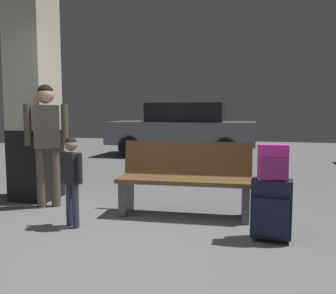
{
  "coord_description": "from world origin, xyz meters",
  "views": [
    {
      "loc": [
        1.24,
        -2.59,
        1.25
      ],
      "look_at": [
        0.21,
        1.3,
        0.85
      ],
      "focal_mm": 37.55,
      "sensor_mm": 36.0,
      "label": 1
    }
  ],
  "objects_px": {
    "structural_pillar": "(34,91)",
    "adult": "(47,132)",
    "bench": "(185,179)",
    "backpack_bright": "(273,163)",
    "child": "(72,172)",
    "suitcase": "(271,209)",
    "parked_car_far": "(183,128)"
  },
  "relations": [
    {
      "from": "structural_pillar",
      "to": "adult",
      "type": "xyz_separation_m",
      "value": [
        0.43,
        -0.36,
        -0.55
      ]
    },
    {
      "from": "bench",
      "to": "backpack_bright",
      "type": "xyz_separation_m",
      "value": [
        0.99,
        -0.65,
        0.33
      ]
    },
    {
      "from": "child",
      "to": "suitcase",
      "type": "bearing_deg",
      "value": 3.2
    },
    {
      "from": "child",
      "to": "parked_car_far",
      "type": "height_order",
      "value": "parked_car_far"
    },
    {
      "from": "adult",
      "to": "parked_car_far",
      "type": "relative_size",
      "value": 0.39
    },
    {
      "from": "bench",
      "to": "child",
      "type": "bearing_deg",
      "value": -144.82
    },
    {
      "from": "parked_car_far",
      "to": "structural_pillar",
      "type": "bearing_deg",
      "value": -100.35
    },
    {
      "from": "structural_pillar",
      "to": "child",
      "type": "relative_size",
      "value": 3.16
    },
    {
      "from": "structural_pillar",
      "to": "adult",
      "type": "height_order",
      "value": "structural_pillar"
    },
    {
      "from": "bench",
      "to": "backpack_bright",
      "type": "bearing_deg",
      "value": -33.2
    },
    {
      "from": "backpack_bright",
      "to": "parked_car_far",
      "type": "xyz_separation_m",
      "value": [
        -2.25,
        6.34,
        0.03
      ]
    },
    {
      "from": "structural_pillar",
      "to": "bench",
      "type": "bearing_deg",
      "value": -6.49
    },
    {
      "from": "adult",
      "to": "child",
      "type": "bearing_deg",
      "value": -42.03
    },
    {
      "from": "bench",
      "to": "structural_pillar",
      "type": "bearing_deg",
      "value": 173.51
    },
    {
      "from": "suitcase",
      "to": "child",
      "type": "xyz_separation_m",
      "value": [
        -2.08,
        -0.12,
        0.29
      ]
    },
    {
      "from": "structural_pillar",
      "to": "adult",
      "type": "relative_size",
      "value": 1.94
    },
    {
      "from": "child",
      "to": "parked_car_far",
      "type": "bearing_deg",
      "value": 91.54
    },
    {
      "from": "child",
      "to": "structural_pillar",
      "type": "bearing_deg",
      "value": 138.76
    },
    {
      "from": "bench",
      "to": "parked_car_far",
      "type": "height_order",
      "value": "parked_car_far"
    },
    {
      "from": "adult",
      "to": "structural_pillar",
      "type": "bearing_deg",
      "value": 140.15
    },
    {
      "from": "parked_car_far",
      "to": "adult",
      "type": "bearing_deg",
      "value": -95.51
    },
    {
      "from": "backpack_bright",
      "to": "parked_car_far",
      "type": "relative_size",
      "value": 0.08
    },
    {
      "from": "backpack_bright",
      "to": "child",
      "type": "distance_m",
      "value": 2.09
    },
    {
      "from": "structural_pillar",
      "to": "parked_car_far",
      "type": "relative_size",
      "value": 0.75
    },
    {
      "from": "structural_pillar",
      "to": "suitcase",
      "type": "xyz_separation_m",
      "value": [
        3.24,
        -0.91,
        -1.22
      ]
    },
    {
      "from": "backpack_bright",
      "to": "adult",
      "type": "xyz_separation_m",
      "value": [
        -2.81,
        0.54,
        0.22
      ]
    },
    {
      "from": "suitcase",
      "to": "backpack_bright",
      "type": "distance_m",
      "value": 0.45
    },
    {
      "from": "parked_car_far",
      "to": "backpack_bright",
      "type": "bearing_deg",
      "value": -70.43
    },
    {
      "from": "structural_pillar",
      "to": "bench",
      "type": "relative_size",
      "value": 1.91
    },
    {
      "from": "backpack_bright",
      "to": "adult",
      "type": "distance_m",
      "value": 2.87
    },
    {
      "from": "bench",
      "to": "child",
      "type": "height_order",
      "value": "child"
    },
    {
      "from": "bench",
      "to": "backpack_bright",
      "type": "relative_size",
      "value": 4.8
    }
  ]
}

